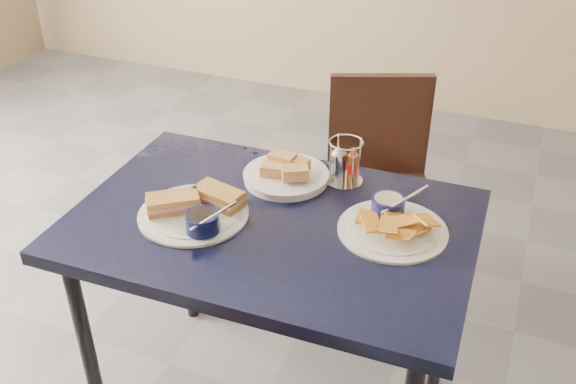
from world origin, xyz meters
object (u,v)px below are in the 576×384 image
at_px(chair_far, 386,171).
at_px(condiment_caddy, 344,164).
at_px(bread_basket, 286,174).
at_px(dining_table, 273,242).
at_px(sandwich_plate, 196,209).
at_px(plantain_plate, 392,221).

xyz_separation_m(chair_far, condiment_caddy, (-0.01, -0.57, 0.33)).
xyz_separation_m(bread_basket, condiment_caddy, (0.16, 0.06, 0.03)).
distance_m(dining_table, chair_far, 0.87).
height_order(sandwich_plate, plantain_plate, same).
distance_m(dining_table, condiment_caddy, 0.32).
bearing_deg(condiment_caddy, sandwich_plate, -133.79).
bearing_deg(plantain_plate, sandwich_plate, -163.84).
relative_size(sandwich_plate, bread_basket, 1.27).
xyz_separation_m(plantain_plate, condiment_caddy, (-0.19, 0.18, 0.04)).
bearing_deg(dining_table, condiment_caddy, 66.20).
xyz_separation_m(dining_table, plantain_plate, (0.31, 0.08, 0.09)).
relative_size(chair_far, sandwich_plate, 2.64).
relative_size(plantain_plate, bread_basket, 1.16).
xyz_separation_m(sandwich_plate, plantain_plate, (0.50, 0.15, -0.01)).
bearing_deg(plantain_plate, dining_table, -164.91).
distance_m(plantain_plate, condiment_caddy, 0.27).
bearing_deg(dining_table, chair_far, 81.72).
xyz_separation_m(plantain_plate, bread_basket, (-0.35, 0.12, 0.00)).
bearing_deg(bread_basket, plantain_plate, -19.21).
distance_m(chair_far, condiment_caddy, 0.66).
height_order(dining_table, condiment_caddy, condiment_caddy).
distance_m(plantain_plate, bread_basket, 0.37).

